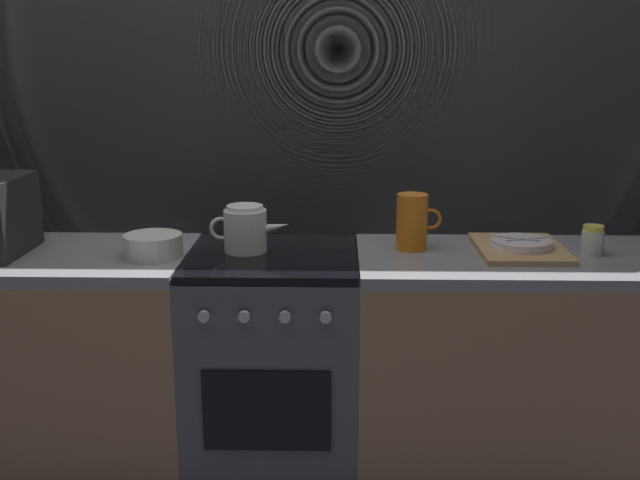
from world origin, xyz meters
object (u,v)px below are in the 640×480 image
Objects in this scene: kettle at (246,229)px; spice_jar at (593,241)px; pitcher at (412,222)px; dish_pile at (520,247)px; mixing_bowl at (153,246)px; stove_unit at (274,373)px.

kettle is 2.71× the size of spice_jar.
pitcher is (0.59, 0.05, 0.02)m from kettle.
dish_pile is at bearing 171.59° from spice_jar.
pitcher is 0.39m from dish_pile.
mixing_bowl is 1.90× the size of spice_jar.
kettle reaches higher than mixing_bowl.
spice_jar is (1.52, 0.06, 0.01)m from mixing_bowl.
dish_pile is 3.81× the size of spice_jar.
dish_pile is at bearing -4.54° from pitcher.
spice_jar is (0.24, -0.04, 0.03)m from dish_pile.
pitcher reaches higher than stove_unit.
kettle is 1.42× the size of mixing_bowl.
mixing_bowl is at bearing -165.23° from kettle.
mixing_bowl is 0.50× the size of dish_pile.
pitcher is at bearing 8.59° from stove_unit.
spice_jar is at bearing -8.41° from dish_pile.
mixing_bowl is at bearing -177.67° from spice_jar.
mixing_bowl is 1.28m from dish_pile.
pitcher is (0.90, 0.13, 0.06)m from mixing_bowl.
kettle is at bearing -175.60° from pitcher.
kettle reaches higher than spice_jar.
stove_unit is at bearing -179.53° from spice_jar.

